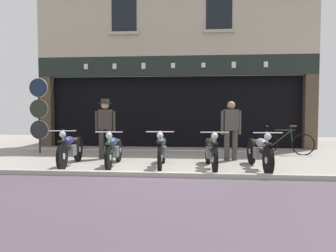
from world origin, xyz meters
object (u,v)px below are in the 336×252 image
motorcycle_right (259,151)px  salesman_left (105,125)px  motorcycle_center_right (211,151)px  motorcycle_center_left (114,149)px  motorcycle_center (162,150)px  tyre_sign_pole (39,110)px  advert_board_near (231,99)px  leaning_bicycle (285,143)px  advert_board_far (264,99)px  shopkeeper_center (231,128)px  motorcycle_left (71,148)px

motorcycle_right → salesman_left: 4.27m
motorcycle_center_right → salesman_left: (-2.93, 1.27, 0.52)m
motorcycle_center_left → motorcycle_center: bearing=173.1°
motorcycle_center_left → tyre_sign_pole: 3.77m
motorcycle_center_right → advert_board_near: (0.90, 4.29, 1.33)m
motorcycle_center_right → leaning_bicycle: bearing=-137.2°
motorcycle_center → motorcycle_center_right: size_ratio=0.98×
motorcycle_center_right → advert_board_far: advert_board_far is taller
motorcycle_center_right → tyre_sign_pole: tyre_sign_pole is taller
shopkeeper_center → motorcycle_center_left: bearing=12.4°
motorcycle_right → motorcycle_center_left: bearing=-6.6°
motorcycle_center → advert_board_far: bearing=-130.4°
motorcycle_center_left → shopkeeper_center: (2.97, 1.19, 0.48)m
leaning_bicycle → motorcycle_center: bearing=131.8°
salesman_left → tyre_sign_pole: 2.63m
advert_board_near → motorcycle_center_right: bearing=-101.8°
motorcycle_left → motorcycle_center: 2.29m
motorcycle_center_right → tyre_sign_pole: size_ratio=0.86×
motorcycle_center → advert_board_far: 5.51m
tyre_sign_pole → leaning_bicycle: 7.80m
motorcycle_center_right → leaning_bicycle: size_ratio=1.18×
advert_board_near → motorcycle_center: bearing=-116.1°
motorcycle_left → motorcycle_center: bearing=174.0°
motorcycle_center_left → advert_board_far: bearing=-141.0°
tyre_sign_pole → advert_board_far: size_ratio=2.15×
motorcycle_center → salesman_left: salesman_left is taller
motorcycle_center → advert_board_far: (3.24, 4.24, 1.34)m
motorcycle_left → advert_board_far: (5.53, 4.22, 1.34)m
shopkeeper_center → advert_board_far: 3.45m
motorcycle_center → salesman_left: bearing=-37.9°
motorcycle_left → motorcycle_right: (4.58, -0.09, 0.00)m
advert_board_far → motorcycle_center_left: bearing=-136.7°
advert_board_far → tyre_sign_pole: bearing=-164.2°
motorcycle_center_left → tyre_sign_pole: (-2.98, 2.09, 0.97)m
motorcycle_center_left → advert_board_far: (4.44, 4.19, 1.35)m
shopkeeper_center → motorcycle_left: bearing=7.3°
tyre_sign_pole → motorcycle_center: bearing=-27.2°
motorcycle_left → tyre_sign_pole: tyre_sign_pole is taller
motorcycle_left → shopkeeper_center: (4.06, 1.22, 0.47)m
shopkeeper_center → advert_board_near: 3.14m
motorcycle_center_left → motorcycle_right: motorcycle_right is taller
tyre_sign_pole → leaning_bicycle: tyre_sign_pole is taller
motorcycle_center → tyre_sign_pole: 4.79m
shopkeeper_center → leaning_bicycle: bearing=-153.9°
motorcycle_center_right → tyre_sign_pole: 5.87m
motorcycle_right → shopkeeper_center: shopkeeper_center is taller
motorcycle_left → shopkeeper_center: bearing=-168.7°
motorcycle_center → advert_board_near: (2.08, 4.24, 1.34)m
tyre_sign_pole → advert_board_far: bearing=15.8°
tyre_sign_pole → motorcycle_center_right: bearing=-22.3°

